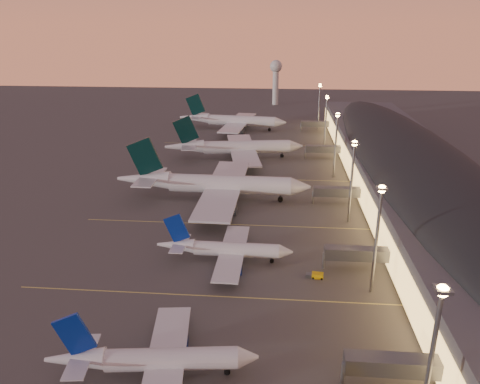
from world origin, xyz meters
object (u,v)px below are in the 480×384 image
airliner_narrow_north (225,249)px  airliner_wide_mid (235,147)px  airliner_narrow_south (153,360)px  radar_tower (276,75)px  baggage_tug_c (315,275)px  airliner_wide_near (213,184)px  airliner_wide_far (232,121)px

airliner_narrow_north → airliner_wide_mid: 97.01m
airliner_narrow_south → radar_tower: (16.44, 290.92, 18.48)m
airliner_wide_mid → radar_tower: radar_tower is taller
airliner_wide_mid → baggage_tug_c: 107.68m
airliner_wide_mid → baggage_tug_c: airliner_wide_mid is taller
airliner_wide_near → airliner_narrow_south: bearing=-87.6°
airliner_narrow_north → airliner_narrow_south: bearing=-98.8°
airliner_wide_near → airliner_wide_mid: size_ratio=1.08×
radar_tower → airliner_wide_mid: bearing=-96.0°
airliner_wide_near → baggage_tug_c: airliner_wide_near is taller
airliner_wide_far → airliner_narrow_south: bearing=-81.6°
airliner_narrow_north → airliner_wide_far: 158.42m
airliner_narrow_north → airliner_wide_mid: airliner_wide_mid is taller
airliner_wide_far → radar_tower: (23.22, 90.29, 16.73)m
airliner_wide_near → airliner_wide_mid: (2.51, 52.61, -0.43)m
airliner_narrow_north → airliner_wide_far: airliner_wide_far is taller
airliner_wide_mid → baggage_tug_c: bearing=-83.2°
airliner_narrow_north → airliner_wide_far: (-14.09, 157.78, 1.89)m
airliner_narrow_north → airliner_wide_near: (-9.23, 44.15, 2.31)m
airliner_narrow_south → radar_tower: size_ratio=1.13×
airliner_narrow_south → airliner_wide_near: size_ratio=0.55×
airliner_wide_near → airliner_narrow_north: bearing=-77.1°
airliner_narrow_south → airliner_wide_far: bearing=85.0°
airliner_wide_near → airliner_wide_far: airliner_wide_near is taller
radar_tower → baggage_tug_c: bearing=-86.9°
airliner_narrow_north → airliner_wide_near: bearing=102.7°
airliner_narrow_south → baggage_tug_c: 47.19m
airliner_narrow_north → airliner_wide_far: size_ratio=0.56×
radar_tower → airliner_wide_far: bearing=-104.4°
airliner_narrow_north → baggage_tug_c: bearing=-15.4°
airliner_wide_near → airliner_wide_far: bearing=93.6°
airliner_wide_mid → airliner_wide_far: size_ratio=1.00×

